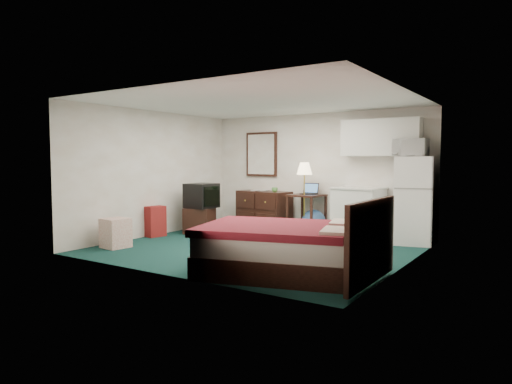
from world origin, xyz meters
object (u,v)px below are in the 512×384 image
Objects in this scene: desk at (307,214)px; tv_stand at (200,220)px; floor_lamp at (304,198)px; kitchen_counter at (358,214)px; bed at (279,249)px; suitcase at (155,221)px; dresser at (264,210)px; fridge at (413,200)px.

desk is 1.40× the size of tv_stand.
kitchen_counter is (1.12, 0.13, -0.26)m from floor_lamp.
floor_lamp is 0.36m from desk.
desk is 1.14m from kitchen_counter.
bed is at bearing -82.39° from kitchen_counter.
dresser is at bearing 69.85° from suitcase.
desk is at bearing 94.82° from bed.
tv_stand is (-0.77, -1.29, -0.15)m from dresser.
dresser is 2.02× the size of suitcase.
dresser is 0.77× the size of fridge.
desk reaches higher than tv_stand.
dresser is at bearing -175.94° from kitchen_counter.
floor_lamp is 1.15m from kitchen_counter.
kitchen_counter is 0.48× the size of bed.
tv_stand is at bearing -152.03° from kitchen_counter.
floor_lamp is 3.04m from suitcase.
suitcase is (-1.22, -2.11, -0.11)m from dresser.
fridge reaches higher than suitcase.
kitchen_counter is at bearing 7.60° from dresser.
fridge is at bearing 3.42° from kitchen_counter.
kitchen_counter is at bearing 75.71° from bed.
bed is at bearing -51.63° from tv_stand.
dresser is at bearing 109.21° from bed.
tv_stand is (-1.86, -1.24, -0.14)m from desk.
dresser is 1.17m from floor_lamp.
suitcase is at bearing -140.63° from floor_lamp.
tv_stand is 0.94m from suitcase.
bed is at bearing -45.35° from dresser.
dresser is 0.61× the size of bed.
kitchen_counter reaches higher than bed.
dresser is 0.83× the size of floor_lamp.
dresser is 1.51× the size of desk.
dresser is at bearing 169.81° from floor_lamp.
fridge is (1.04, -0.04, 0.31)m from kitchen_counter.
suitcase reaches higher than tv_stand.
kitchen_counter is 3.22m from bed.
dresser reaches higher than suitcase.
desk is at bearing 14.83° from tv_stand.
floor_lamp is 0.74× the size of bed.
fridge is at bearing 7.40° from dresser.
fridge reaches higher than dresser.
desk is at bearing -175.14° from kitchen_counter.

